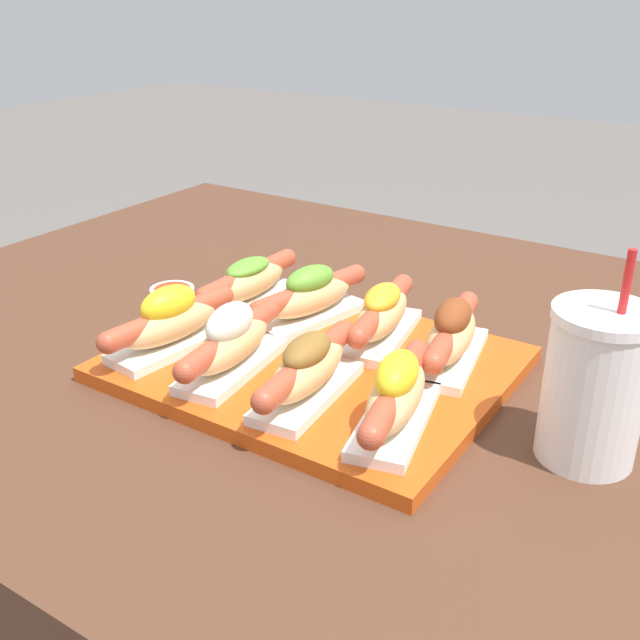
# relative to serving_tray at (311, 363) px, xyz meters

# --- Properties ---
(patio_table) EXTENTS (1.41, 1.03, 0.70)m
(patio_table) POSITION_rel_serving_tray_xyz_m (0.00, 0.10, -0.36)
(patio_table) COLOR #4C2D1E
(patio_table) RESTS_ON ground_plane
(serving_tray) EXTENTS (0.44, 0.35, 0.02)m
(serving_tray) POSITION_rel_serving_tray_xyz_m (0.00, 0.00, 0.00)
(serving_tray) COLOR #CC4C14
(serving_tray) RESTS_ON patio_table
(hot_dog_0) EXTENTS (0.08, 0.20, 0.08)m
(hot_dog_0) POSITION_rel_serving_tray_xyz_m (-0.15, -0.07, 0.04)
(hot_dog_0) COLOR white
(hot_dog_0) RESTS_ON serving_tray
(hot_dog_1) EXTENTS (0.08, 0.20, 0.08)m
(hot_dog_1) POSITION_rel_serving_tray_xyz_m (-0.06, -0.08, 0.04)
(hot_dog_1) COLOR white
(hot_dog_1) RESTS_ON serving_tray
(hot_dog_2) EXTENTS (0.08, 0.20, 0.07)m
(hot_dog_2) POSITION_rel_serving_tray_xyz_m (0.05, -0.08, 0.04)
(hot_dog_2) COLOR white
(hot_dog_2) RESTS_ON serving_tray
(hot_dog_3) EXTENTS (0.09, 0.20, 0.08)m
(hot_dog_3) POSITION_rel_serving_tray_xyz_m (0.15, -0.08, 0.04)
(hot_dog_3) COLOR white
(hot_dog_3) RESTS_ON serving_tray
(hot_dog_4) EXTENTS (0.06, 0.20, 0.06)m
(hot_dog_4) POSITION_rel_serving_tray_xyz_m (-0.16, 0.08, 0.04)
(hot_dog_4) COLOR white
(hot_dog_4) RESTS_ON serving_tray
(hot_dog_5) EXTENTS (0.09, 0.20, 0.07)m
(hot_dog_5) POSITION_rel_serving_tray_xyz_m (-0.06, 0.09, 0.04)
(hot_dog_5) COLOR white
(hot_dog_5) RESTS_ON serving_tray
(hot_dog_6) EXTENTS (0.09, 0.20, 0.07)m
(hot_dog_6) POSITION_rel_serving_tray_xyz_m (0.05, 0.09, 0.04)
(hot_dog_6) COLOR white
(hot_dog_6) RESTS_ON serving_tray
(hot_dog_7) EXTENTS (0.09, 0.20, 0.08)m
(hot_dog_7) POSITION_rel_serving_tray_xyz_m (0.14, 0.08, 0.04)
(hot_dog_7) COLOR white
(hot_dog_7) RESTS_ON serving_tray
(sauce_bowl) EXTENTS (0.06, 0.06, 0.03)m
(sauce_bowl) POSITION_rel_serving_tray_xyz_m (-0.27, 0.05, 0.01)
(sauce_bowl) COLOR white
(sauce_bowl) RESTS_ON patio_table
(drink_cup) EXTENTS (0.10, 0.10, 0.22)m
(drink_cup) POSITION_rel_serving_tray_xyz_m (0.32, -0.00, 0.07)
(drink_cup) COLOR white
(drink_cup) RESTS_ON patio_table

